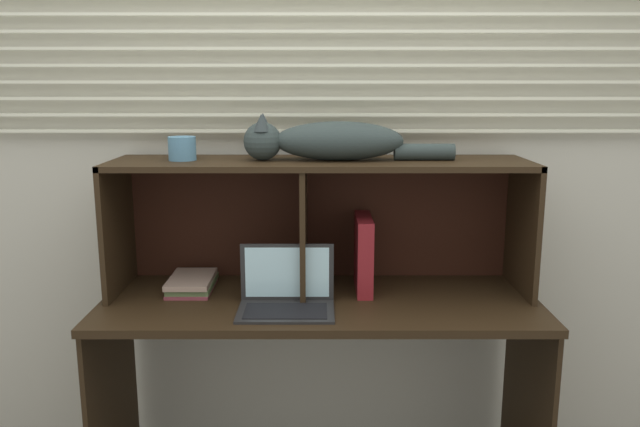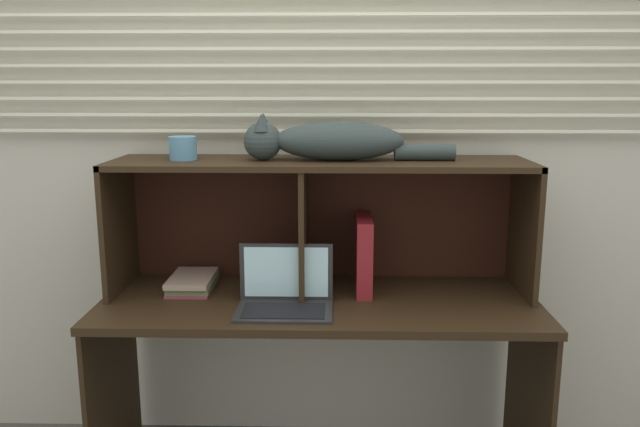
{
  "view_description": "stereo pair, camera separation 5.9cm",
  "coord_description": "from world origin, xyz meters",
  "px_view_note": "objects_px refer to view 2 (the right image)",
  "views": [
    {
      "loc": [
        -0.0,
        -2.04,
        1.52
      ],
      "look_at": [
        0.0,
        0.31,
        1.03
      ],
      "focal_mm": 35.31,
      "sensor_mm": 36.0,
      "label": 1
    },
    {
      "loc": [
        0.06,
        -2.04,
        1.52
      ],
      "look_at": [
        0.0,
        0.31,
        1.03
      ],
      "focal_mm": 35.31,
      "sensor_mm": 36.0,
      "label": 2
    }
  ],
  "objects_px": {
    "book_stack": "(193,282)",
    "small_basket": "(183,148)",
    "cat": "(328,141)",
    "binder_upright": "(364,254)",
    "laptop": "(285,296)"
  },
  "relations": [
    {
      "from": "laptop",
      "to": "binder_upright",
      "type": "relative_size",
      "value": 1.16
    },
    {
      "from": "cat",
      "to": "book_stack",
      "type": "bearing_deg",
      "value": -179.72
    },
    {
      "from": "cat",
      "to": "book_stack",
      "type": "height_order",
      "value": "cat"
    },
    {
      "from": "book_stack",
      "to": "binder_upright",
      "type": "bearing_deg",
      "value": 0.23
    },
    {
      "from": "book_stack",
      "to": "small_basket",
      "type": "xyz_separation_m",
      "value": [
        -0.02,
        0.0,
        0.53
      ]
    },
    {
      "from": "book_stack",
      "to": "small_basket",
      "type": "distance_m",
      "value": 0.53
    },
    {
      "from": "cat",
      "to": "small_basket",
      "type": "relative_size",
      "value": 7.68
    },
    {
      "from": "cat",
      "to": "binder_upright",
      "type": "xyz_separation_m",
      "value": [
        0.14,
        -0.0,
        -0.43
      ]
    },
    {
      "from": "cat",
      "to": "small_basket",
      "type": "height_order",
      "value": "cat"
    },
    {
      "from": "cat",
      "to": "binder_upright",
      "type": "relative_size",
      "value": 2.7
    },
    {
      "from": "small_basket",
      "to": "cat",
      "type": "bearing_deg",
      "value": 0.0
    },
    {
      "from": "laptop",
      "to": "small_basket",
      "type": "relative_size",
      "value": 3.31
    },
    {
      "from": "small_basket",
      "to": "binder_upright",
      "type": "bearing_deg",
      "value": 0.0
    },
    {
      "from": "binder_upright",
      "to": "laptop",
      "type": "bearing_deg",
      "value": -143.31
    },
    {
      "from": "book_stack",
      "to": "small_basket",
      "type": "bearing_deg",
      "value": 170.49
    }
  ]
}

